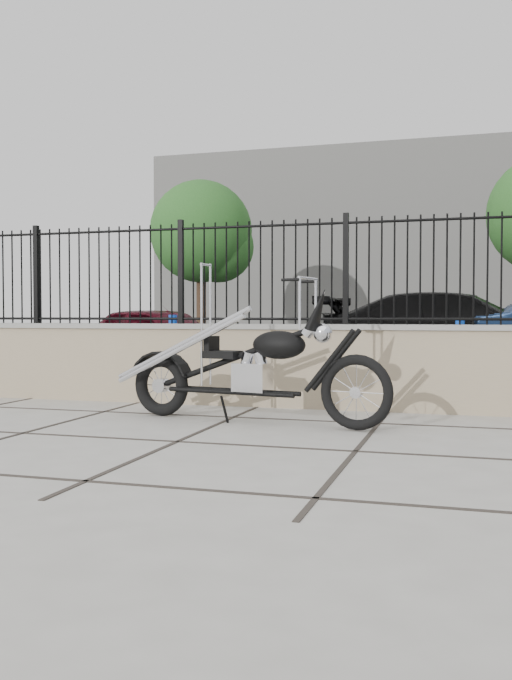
{
  "coord_description": "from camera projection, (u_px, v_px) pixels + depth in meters",
  "views": [
    {
      "loc": [
        2.35,
        -5.56,
        1.07
      ],
      "look_at": [
        0.24,
        1.51,
        0.81
      ],
      "focal_mm": 38.0,
      "sensor_mm": 36.0,
      "label": 1
    }
  ],
  "objects": [
    {
      "name": "ground_plane",
      "position": [
        177.0,
        442.0,
        6.03
      ],
      "size": [
        90.0,
        90.0,
        0.0
      ],
      "primitive_type": "plane",
      "color": "#99968E",
      "rests_on": "ground"
    },
    {
      "name": "retaining_wall",
      "position": [
        261.0,
        365.0,
        8.41
      ],
      "size": [
        14.0,
        0.36,
        0.96
      ],
      "primitive_type": "cube",
      "color": "gray",
      "rests_on": "ground_plane"
    },
    {
      "name": "parking_lot",
      "position": [
        372.0,
        357.0,
        18.0
      ],
      "size": [
        30.0,
        30.0,
        0.0
      ],
      "primitive_type": "plane",
      "color": "black",
      "rests_on": "ground"
    },
    {
      "name": "bollard_b",
      "position": [
        460.0,
        358.0,
        9.48
      ],
      "size": [
        0.12,
        0.12,
        1.0
      ],
      "primitive_type": "cylinder",
      "rotation": [
        0.0,
        0.0,
        -0.03
      ],
      "color": "blue",
      "rests_on": "ground_plane"
    },
    {
      "name": "chopper_motorcycle",
      "position": [
        247.0,
        341.0,
        7.09
      ],
      "size": [
        2.74,
        0.96,
        1.62
      ],
      "primitive_type": null,
      "rotation": [
        0.0,
        0.0,
        -0.18
      ],
      "color": "black",
      "rests_on": "ground_plane"
    },
    {
      "name": "car_black",
      "position": [
        460.0,
        333.0,
        12.96
      ],
      "size": [
        5.19,
        2.36,
        1.48
      ],
      "primitive_type": "imported",
      "rotation": [
        0.0,
        0.0,
        1.51
      ],
      "color": "black",
      "rests_on": "parking_lot"
    },
    {
      "name": "background_building",
      "position": [
        415.0,
        248.0,
        31.27
      ],
      "size": [
        22.0,
        6.0,
        8.0
      ],
      "primitive_type": "cube",
      "color": "beige",
      "rests_on": "ground_plane"
    },
    {
      "name": "bollard_a",
      "position": [
        173.0,
        350.0,
        10.87
      ],
      "size": [
        0.15,
        0.15,
        1.07
      ],
      "primitive_type": "cylinder",
      "rotation": [
        0.0,
        0.0,
        0.21
      ],
      "color": "#0C3BC1",
      "rests_on": "ground_plane"
    },
    {
      "name": "iron_fence",
      "position": [
        261.0,
        273.0,
        8.37
      ],
      "size": [
        14.0,
        0.08,
        1.2
      ],
      "primitive_type": "cube",
      "color": "black",
      "rests_on": "retaining_wall"
    },
    {
      "name": "car_red",
      "position": [
        161.0,
        339.0,
        13.05
      ],
      "size": [
        3.93,
        2.69,
        1.24
      ],
      "primitive_type": "imported",
      "rotation": [
        0.0,
        0.0,
        1.2
      ],
      "color": "#420913",
      "rests_on": "parking_lot"
    },
    {
      "name": "tree_left",
      "position": [
        201.0,
        227.0,
        23.49
      ],
      "size": [
        3.34,
        3.34,
        5.63
      ],
      "rotation": [
        0.0,
        0.0,
        0.43
      ],
      "color": "#382619",
      "rests_on": "ground_plane"
    }
  ]
}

